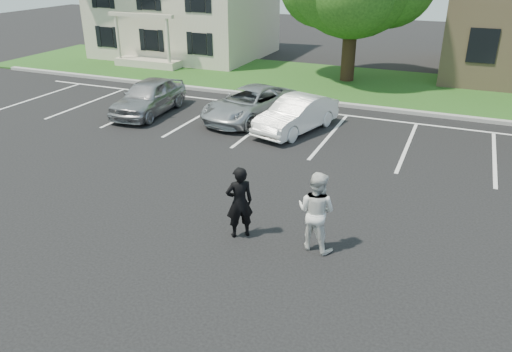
{
  "coord_description": "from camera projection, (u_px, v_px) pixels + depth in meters",
  "views": [
    {
      "loc": [
        4.3,
        -9.14,
        6.19
      ],
      "look_at": [
        0.0,
        1.0,
        1.25
      ],
      "focal_mm": 35.0,
      "sensor_mm": 36.0,
      "label": 1
    }
  ],
  "objects": [
    {
      "name": "stall_lines",
      "position": [
        373.0,
        133.0,
        18.76
      ],
      "size": [
        34.0,
        5.36,
        0.01
      ],
      "color": "silver",
      "rests_on": "ground"
    },
    {
      "name": "car_silver_west",
      "position": [
        149.0,
        97.0,
        20.73
      ],
      "size": [
        1.99,
        4.33,
        1.44
      ],
      "primitive_type": "imported",
      "rotation": [
        0.0,
        0.0,
        0.07
      ],
      "color": "#A1A1A6",
      "rests_on": "ground"
    },
    {
      "name": "curb",
      "position": [
        354.0,
        106.0,
        21.79
      ],
      "size": [
        40.0,
        0.3,
        0.15
      ],
      "primitive_type": "cube",
      "color": "gray",
      "rests_on": "ground"
    },
    {
      "name": "grass_strip",
      "position": [
        372.0,
        86.0,
        25.17
      ],
      "size": [
        44.0,
        8.0,
        0.08
      ],
      "primitive_type": "cube",
      "color": "#225016",
      "rests_on": "ground"
    },
    {
      "name": "man_black_suit",
      "position": [
        239.0,
        202.0,
        11.59
      ],
      "size": [
        0.77,
        0.74,
        1.77
      ],
      "primitive_type": "imported",
      "rotation": [
        0.0,
        0.0,
        3.82
      ],
      "color": "black",
      "rests_on": "ground"
    },
    {
      "name": "car_white_sedan",
      "position": [
        296.0,
        115.0,
        18.68
      ],
      "size": [
        2.4,
        4.15,
        1.29
      ],
      "primitive_type": "imported",
      "rotation": [
        0.0,
        0.0,
        -0.28
      ],
      "color": "white",
      "rests_on": "ground"
    },
    {
      "name": "ground_plane",
      "position": [
        239.0,
        240.0,
        11.74
      ],
      "size": [
        90.0,
        90.0,
        0.0
      ],
      "primitive_type": "plane",
      "color": "black",
      "rests_on": "ground"
    },
    {
      "name": "car_silver_minivan",
      "position": [
        250.0,
        104.0,
        20.04
      ],
      "size": [
        3.13,
        4.97,
        1.28
      ],
      "primitive_type": "imported",
      "rotation": [
        0.0,
        0.0,
        -0.23
      ],
      "color": "#ABAEB3",
      "rests_on": "ground"
    },
    {
      "name": "man_white_shirt",
      "position": [
        316.0,
        211.0,
        11.08
      ],
      "size": [
        1.04,
        0.88,
        1.88
      ],
      "primitive_type": "imported",
      "rotation": [
        0.0,
        0.0,
        2.94
      ],
      "color": "silver",
      "rests_on": "ground"
    }
  ]
}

